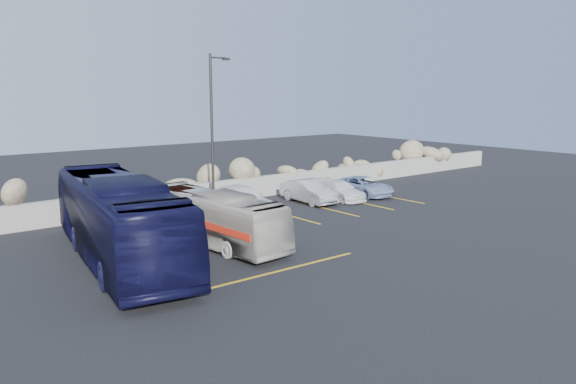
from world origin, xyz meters
TOP-DOWN VIEW (x-y plane):
  - ground at (0.00, 0.00)m, footprint 90.00×90.00m
  - seawall at (0.00, 12.00)m, footprint 60.00×0.40m
  - riprap_pile at (0.00, 13.20)m, footprint 54.00×2.80m
  - parking_lines at (4.64, 5.57)m, footprint 18.16×9.36m
  - lamppost at (2.56, 9.50)m, footprint 1.14×0.18m
  - vintage_bus at (-0.41, 4.72)m, footprint 2.43×8.02m
  - tour_coach at (-4.33, 4.80)m, footprint 4.41×11.58m
  - car_a at (3.82, 8.86)m, footprint 1.78×4.36m
  - car_b at (8.25, 8.80)m, footprint 1.50×3.89m
  - car_c at (10.20, 8.35)m, footprint 1.87×3.85m
  - car_d at (12.29, 8.42)m, footprint 2.07×4.12m

SIDE VIEW (x-z plane):
  - ground at x=0.00m, z-range 0.00..0.00m
  - parking_lines at x=4.64m, z-range 0.00..0.01m
  - car_c at x=10.20m, z-range 0.00..1.08m
  - car_d at x=12.29m, z-range 0.00..1.12m
  - seawall at x=0.00m, z-range 0.00..1.20m
  - car_b at x=8.25m, z-range 0.00..1.27m
  - car_a at x=3.82m, z-range 0.00..1.48m
  - vintage_bus at x=-0.41m, z-range 0.00..2.20m
  - riprap_pile at x=0.00m, z-range 0.00..2.60m
  - tour_coach at x=-4.33m, z-range 0.00..3.15m
  - lamppost at x=2.56m, z-range 0.30..8.30m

